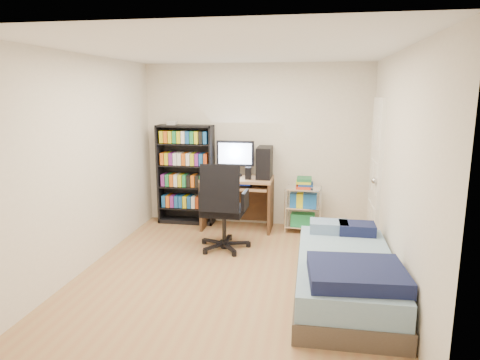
% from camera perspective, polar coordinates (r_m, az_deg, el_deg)
% --- Properties ---
extents(room, '(3.58, 4.08, 2.58)m').
position_cam_1_polar(room, '(4.72, -1.04, 1.66)').
color(room, '#A47E52').
rests_on(room, ground).
extents(media_shelf, '(0.88, 0.29, 1.63)m').
position_cam_1_polar(media_shelf, '(6.82, -7.24, 0.88)').
color(media_shelf, black).
rests_on(media_shelf, room).
extents(computer_desk, '(1.06, 0.62, 1.34)m').
position_cam_1_polar(computer_desk, '(6.53, 0.66, -0.23)').
color(computer_desk, '#A07652').
rests_on(computer_desk, room).
extents(office_chair, '(0.73, 0.73, 1.18)m').
position_cam_1_polar(office_chair, '(5.69, -2.25, -5.65)').
color(office_chair, black).
rests_on(office_chair, room).
extents(wire_cart, '(0.54, 0.41, 0.84)m').
position_cam_1_polar(wire_cart, '(6.44, 8.46, -2.16)').
color(wire_cart, white).
rests_on(wire_cart, room).
extents(bed, '(0.98, 1.97, 0.56)m').
position_cam_1_polar(bed, '(4.58, 13.91, -12.18)').
color(bed, '#51463C').
rests_on(bed, room).
extents(door, '(0.12, 0.80, 2.00)m').
position_cam_1_polar(door, '(6.08, 17.63, 0.97)').
color(door, white).
rests_on(door, room).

